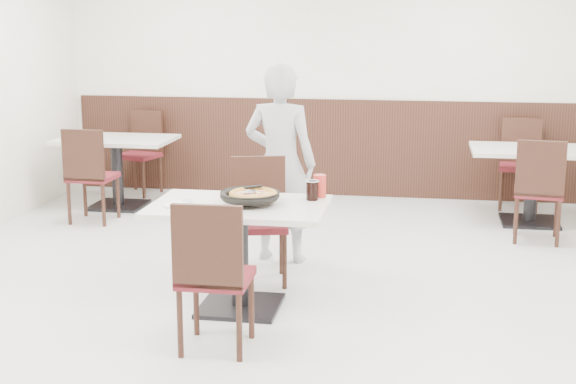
% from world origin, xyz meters
% --- Properties ---
extents(floor, '(7.00, 7.00, 0.00)m').
position_xyz_m(floor, '(0.00, 0.00, 0.00)').
color(floor, '#B6B6B1').
rests_on(floor, ground).
extents(wall_back, '(6.00, 0.04, 2.80)m').
position_xyz_m(wall_back, '(0.00, 3.50, 1.40)').
color(wall_back, beige).
rests_on(wall_back, floor).
extents(wall_front, '(6.00, 0.04, 2.80)m').
position_xyz_m(wall_front, '(0.00, -3.50, 1.40)').
color(wall_front, beige).
rests_on(wall_front, floor).
extents(wainscot_back, '(5.90, 0.03, 1.10)m').
position_xyz_m(wainscot_back, '(0.00, 3.48, 0.55)').
color(wainscot_back, black).
rests_on(wainscot_back, floor).
extents(main_table, '(1.30, 0.96, 0.75)m').
position_xyz_m(main_table, '(-0.16, -0.31, 0.38)').
color(main_table, silver).
rests_on(main_table, floor).
extents(chair_near, '(0.42, 0.42, 0.95)m').
position_xyz_m(chair_near, '(-0.15, -1.01, 0.47)').
color(chair_near, black).
rests_on(chair_near, floor).
extents(chair_far, '(0.51, 0.51, 0.95)m').
position_xyz_m(chair_far, '(-0.14, 0.29, 0.47)').
color(chair_far, black).
rests_on(chair_far, floor).
extents(trivet, '(0.13, 0.13, 0.04)m').
position_xyz_m(trivet, '(-0.09, -0.28, 0.77)').
color(trivet, black).
rests_on(trivet, main_table).
extents(pizza_pan, '(0.42, 0.42, 0.01)m').
position_xyz_m(pizza_pan, '(-0.08, -0.31, 0.79)').
color(pizza_pan, black).
rests_on(pizza_pan, trivet).
extents(pizza, '(0.37, 0.37, 0.02)m').
position_xyz_m(pizza, '(-0.06, -0.32, 0.81)').
color(pizza, '#C68A36').
rests_on(pizza, pizza_pan).
extents(pizza_server, '(0.08, 0.10, 0.00)m').
position_xyz_m(pizza_server, '(-0.08, -0.32, 0.84)').
color(pizza_server, white).
rests_on(pizza_server, pizza).
extents(napkin, '(0.15, 0.15, 0.00)m').
position_xyz_m(napkin, '(-0.51, -0.50, 0.75)').
color(napkin, white).
rests_on(napkin, main_table).
extents(side_plate, '(0.20, 0.20, 0.01)m').
position_xyz_m(side_plate, '(-0.56, -0.44, 0.76)').
color(side_plate, white).
rests_on(side_plate, napkin).
extents(fork, '(0.07, 0.15, 0.00)m').
position_xyz_m(fork, '(-0.51, -0.41, 0.77)').
color(fork, white).
rests_on(fork, side_plate).
extents(cola_glass, '(0.10, 0.10, 0.13)m').
position_xyz_m(cola_glass, '(0.32, -0.10, 0.81)').
color(cola_glass, black).
rests_on(cola_glass, main_table).
extents(red_cup, '(0.10, 0.10, 0.16)m').
position_xyz_m(red_cup, '(0.36, 0.01, 0.83)').
color(red_cup, '#B3271E').
rests_on(red_cup, main_table).
extents(diner_person, '(0.64, 0.46, 1.65)m').
position_xyz_m(diner_person, '(-0.09, 0.89, 0.82)').
color(diner_person, '#B4B3B9').
rests_on(diner_person, floor).
extents(bg_table_left, '(1.27, 0.92, 0.75)m').
position_xyz_m(bg_table_left, '(-2.15, 2.50, 0.38)').
color(bg_table_left, silver).
rests_on(bg_table_left, floor).
extents(bg_chair_left_near, '(0.43, 0.43, 0.95)m').
position_xyz_m(bg_chair_left_near, '(-2.15, 1.86, 0.47)').
color(bg_chair_left_near, black).
rests_on(bg_chair_left_near, floor).
extents(bg_chair_left_far, '(0.51, 0.51, 0.95)m').
position_xyz_m(bg_chair_left_far, '(-2.15, 3.16, 0.47)').
color(bg_chair_left_far, black).
rests_on(bg_chair_left_far, floor).
extents(bg_table_right, '(1.21, 0.81, 0.75)m').
position_xyz_m(bg_table_right, '(2.14, 2.51, 0.38)').
color(bg_table_right, silver).
rests_on(bg_table_right, floor).
extents(bg_chair_right_near, '(0.46, 0.46, 0.95)m').
position_xyz_m(bg_chair_right_near, '(2.11, 1.86, 0.47)').
color(bg_chair_right_near, black).
rests_on(bg_chair_right_near, floor).
extents(bg_chair_right_far, '(0.46, 0.46, 0.95)m').
position_xyz_m(bg_chair_right_far, '(2.09, 3.14, 0.47)').
color(bg_chair_right_far, black).
rests_on(bg_chair_right_far, floor).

